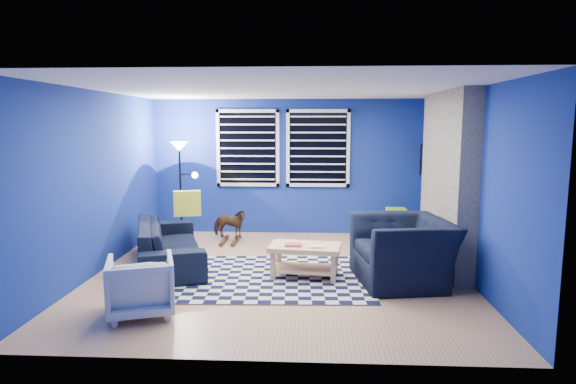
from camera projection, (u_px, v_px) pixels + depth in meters
The scene contains 18 objects.
floor at pixel (279, 273), 6.66m from camera, with size 5.00×5.00×0.00m, color tan.
ceiling at pixel (279, 89), 6.30m from camera, with size 5.00×5.00×0.00m, color white.
wall_back at pixel (288, 167), 8.95m from camera, with size 5.00×5.00×0.00m, color navy.
wall_left at pixel (98, 182), 6.61m from camera, with size 5.00×5.00×0.00m, color navy.
wall_right at pixel (467, 185), 6.35m from camera, with size 5.00×5.00×0.00m, color navy.
fireplace at pixel (446, 184), 6.86m from camera, with size 0.65×2.00×2.50m.
window_left at pixel (248, 148), 8.90m from camera, with size 1.17×0.06×1.42m.
window_right at pixel (318, 148), 8.84m from camera, with size 1.17×0.06×1.42m.
tv at pixel (428, 162), 8.31m from camera, with size 0.07×1.00×0.58m.
rug at pixel (274, 277), 6.45m from camera, with size 2.50×2.00×0.02m, color black.
sofa at pixel (169, 244), 7.00m from camera, with size 0.85×2.18×0.64m, color black.
armchair_big at pixel (403, 251), 6.23m from camera, with size 1.12×1.29×0.84m, color black.
armchair_bent at pixel (141, 286), 5.18m from camera, with size 0.68×0.70×0.64m, color gray.
rocking_horse at pixel (229, 224), 8.31m from camera, with size 0.62×0.28×0.52m, color #432515.
coffee_table at pixel (305, 254), 6.41m from camera, with size 1.00×0.65×0.47m.
cabinet at pixel (396, 225), 8.61m from camera, with size 0.66×0.56×0.56m.
floor_lamp at pixel (181, 160), 8.39m from camera, with size 0.47×0.29×1.73m.
throw_pillow at pixel (187, 203), 7.42m from camera, with size 0.41×0.12×0.39m, color gold.
Camera 1 is at (0.45, -6.42, 2.05)m, focal length 30.00 mm.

